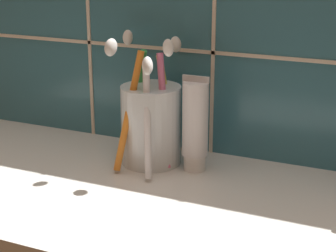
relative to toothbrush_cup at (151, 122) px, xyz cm
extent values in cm
cube|color=silver|center=(4.23, -8.83, -6.87)|extent=(78.45, 32.77, 2.00)
cube|color=#336B7F|center=(4.23, 7.80, 13.86)|extent=(88.45, 1.50, 43.47)
cube|color=beige|center=(4.23, 6.95, 8.65)|extent=(88.45, 0.24, 0.50)
cube|color=beige|center=(-13.43, 6.95, 13.86)|extent=(0.50, 0.24, 43.47)
cube|color=beige|center=(6.19, 6.95, 13.86)|extent=(0.50, 0.24, 43.47)
cylinder|color=silver|center=(0.00, 0.09, -0.51)|extent=(8.11, 8.11, 10.74)
cylinder|color=pink|center=(2.34, -0.89, 2.00)|extent=(3.03, 2.79, 15.09)
ellipsoid|color=white|center=(3.36, -1.76, 10.57)|extent=(2.37, 2.30, 2.43)
cylinder|color=yellow|center=(1.18, 2.73, 1.67)|extent=(2.21, 3.77, 14.47)
ellipsoid|color=white|center=(1.78, 4.24, 9.90)|extent=(1.98, 2.42, 2.49)
cylinder|color=green|center=(-3.19, 2.31, 1.94)|extent=(4.86, 3.91, 15.10)
ellipsoid|color=white|center=(-5.26, 3.83, 10.42)|extent=(2.59, 2.38, 2.60)
cylinder|color=orange|center=(-1.62, -3.13, 2.14)|extent=(2.88, 5.39, 15.49)
ellipsoid|color=white|center=(-2.60, -5.55, 10.81)|extent=(2.05, 2.58, 2.59)
cylinder|color=white|center=(1.41, -3.91, 1.32)|extent=(3.49, 5.44, 13.90)
ellipsoid|color=white|center=(2.73, -6.36, 9.16)|extent=(2.25, 2.67, 2.64)
cylinder|color=white|center=(6.38, 0.09, -4.80)|extent=(2.90, 2.90, 2.16)
cylinder|color=white|center=(6.38, 0.09, 1.20)|extent=(3.42, 3.42, 9.83)
cube|color=silver|center=(6.38, 0.09, 6.51)|extent=(3.59, 0.36, 0.80)
camera|label=1|loc=(31.30, -64.60, 23.26)|focal=60.00mm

